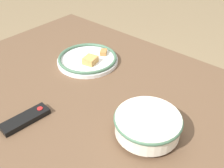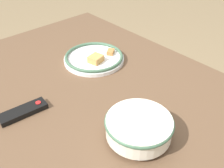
# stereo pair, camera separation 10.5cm
# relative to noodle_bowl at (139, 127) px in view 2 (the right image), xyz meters

# --- Properties ---
(dining_table) EXTENTS (1.53, 0.97, 0.70)m
(dining_table) POSITION_rel_noodle_bowl_xyz_m (0.25, -0.09, -0.12)
(dining_table) COLOR brown
(dining_table) RESTS_ON ground_plane
(noodle_bowl) EXTENTS (0.23, 0.23, 0.08)m
(noodle_bowl) POSITION_rel_noodle_bowl_xyz_m (0.00, 0.00, 0.00)
(noodle_bowl) COLOR silver
(noodle_bowl) RESTS_ON dining_table
(food_plate) EXTENTS (0.29, 0.29, 0.05)m
(food_plate) POSITION_rel_noodle_bowl_xyz_m (0.48, -0.20, -0.03)
(food_plate) COLOR white
(food_plate) RESTS_ON dining_table
(tv_remote) EXTENTS (0.07, 0.18, 0.02)m
(tv_remote) POSITION_rel_noodle_bowl_xyz_m (0.36, 0.23, -0.04)
(tv_remote) COLOR black
(tv_remote) RESTS_ON dining_table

